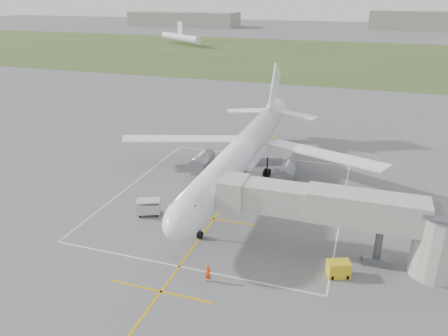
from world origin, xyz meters
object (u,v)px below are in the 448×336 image
(gpu_unit, at_px, (338,269))
(ramp_worker_wing, at_px, (217,168))
(baggage_cart, at_px, (149,207))
(jet_bridge, at_px, (357,217))
(ramp_worker_nose, at_px, (208,274))
(airliner, at_px, (241,153))

(gpu_unit, distance_m, ramp_worker_wing, 27.01)
(ramp_worker_wing, bearing_deg, baggage_cart, 101.73)
(jet_bridge, height_order, baggage_cart, jet_bridge)
(gpu_unit, relative_size, ramp_worker_nose, 1.44)
(gpu_unit, height_order, baggage_cart, baggage_cart)
(jet_bridge, relative_size, ramp_worker_wing, 11.93)
(gpu_unit, distance_m, baggage_cart, 22.98)
(ramp_worker_nose, xyz_separation_m, ramp_worker_wing, (-7.60, 24.04, 0.15))
(jet_bridge, bearing_deg, gpu_unit, -108.37)
(airliner, relative_size, baggage_cart, 14.79)
(ramp_worker_nose, bearing_deg, airliner, 102.32)
(ramp_worker_nose, bearing_deg, baggage_cart, 141.96)
(jet_bridge, xyz_separation_m, ramp_worker_nose, (-12.27, -7.81, -3.92))
(jet_bridge, xyz_separation_m, ramp_worker_wing, (-19.86, 16.23, -3.76))
(ramp_worker_wing, bearing_deg, gpu_unit, 159.99)
(jet_bridge, xyz_separation_m, baggage_cart, (-23.43, 2.05, -3.77))
(ramp_worker_nose, bearing_deg, gpu_unit, 25.97)
(gpu_unit, xyz_separation_m, baggage_cart, (-22.38, 5.20, 0.22))
(airliner, height_order, gpu_unit, airliner)
(jet_bridge, height_order, gpu_unit, jet_bridge)
(baggage_cart, bearing_deg, airliner, 34.73)
(airliner, bearing_deg, gpu_unit, -49.87)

